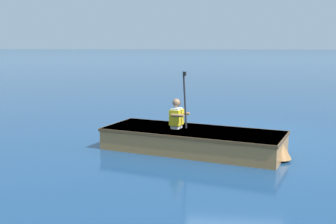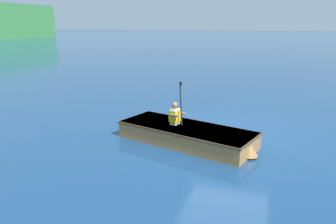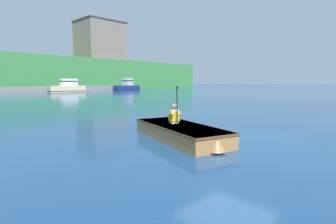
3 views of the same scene
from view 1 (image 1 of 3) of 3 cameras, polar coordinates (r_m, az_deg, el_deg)
ground_plane at (r=9.68m, az=9.56°, el=-3.64°), size 300.00×300.00×0.00m
rowboat_foreground at (r=8.46m, az=3.72°, el=-3.70°), size 2.36×3.83×0.44m
person_paddler at (r=8.51m, az=1.22°, el=-0.41°), size 0.42×0.41×1.16m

